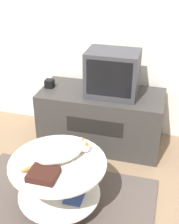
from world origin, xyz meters
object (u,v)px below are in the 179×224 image
(tv, at_px, (112,74))
(cat, at_px, (62,153))
(dvd_box, at_px, (43,174))
(speaker, at_px, (49,84))

(tv, relative_size, cat, 1.10)
(dvd_box, bearing_deg, tv, 77.75)
(speaker, xyz_separation_m, cat, (0.46, -0.92, -0.12))
(dvd_box, bearing_deg, speaker, 109.00)
(speaker, height_order, dvd_box, speaker)
(tv, xyz_separation_m, speaker, (-0.64, 0.00, -0.18))
(tv, relative_size, speaker, 5.90)
(tv, xyz_separation_m, dvd_box, (-0.25, -1.14, -0.33))
(tv, relative_size, dvd_box, 2.39)
(dvd_box, xyz_separation_m, cat, (0.06, 0.22, 0.03))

